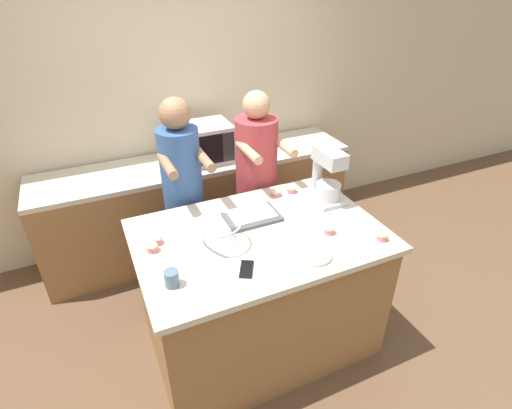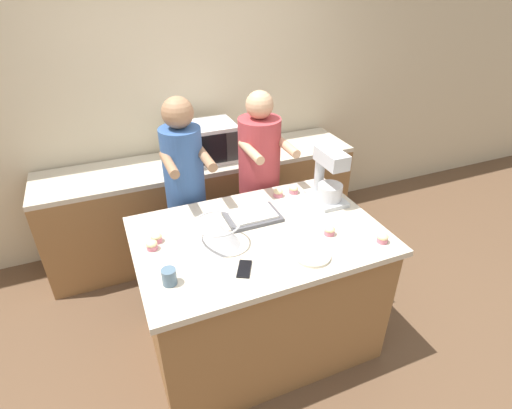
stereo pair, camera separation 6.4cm
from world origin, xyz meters
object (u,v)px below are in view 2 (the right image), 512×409
mixing_bowl (218,233)px  cupcake_3 (383,238)px  person_left (187,198)px  cupcake_1 (156,238)px  cupcake_5 (329,230)px  baking_tray (253,216)px  small_plate (312,256)px  cupcake_4 (278,193)px  microwave_oven (205,142)px  cupcake_0 (294,189)px  person_right (259,187)px  drinking_glass (169,277)px  stand_mixer (328,179)px  cell_phone (244,269)px  cupcake_2 (152,245)px

mixing_bowl → cupcake_3: bearing=-21.4°
person_left → cupcake_1: size_ratio=24.62×
cupcake_1 → cupcake_5: same height
baking_tray → small_plate: (0.16, -0.51, -0.01)m
person_left → cupcake_5: 1.12m
baking_tray → cupcake_4: (0.28, 0.20, 0.01)m
microwave_oven → cupcake_0: bearing=-67.3°
person_right → cupcake_5: bearing=-84.2°
small_plate → cupcake_1: bearing=148.2°
mixing_bowl → cupcake_3: mixing_bowl is taller
drinking_glass → microwave_oven: bearing=67.1°
person_right → drinking_glass: (-0.91, -0.95, 0.14)m
stand_mixer → cell_phone: bearing=-149.5°
cupcake_1 → person_left: bearing=60.2°
microwave_oven → drinking_glass: 1.67m
person_left → cupcake_1: (-0.31, -0.55, 0.09)m
cupcake_2 → cupcake_5: 1.07m
stand_mixer → cupcake_2: (-1.24, -0.09, -0.14)m
cupcake_2 → microwave_oven: bearing=60.6°
cupcake_0 → cupcake_5: bearing=-93.9°
mixing_bowl → cupcake_4: (0.58, 0.38, -0.05)m
cupcake_3 → person_left: bearing=130.9°
cell_phone → cupcake_1: size_ratio=2.39×
stand_mixer → cupcake_3: (0.05, -0.56, -0.14)m
baking_tray → cupcake_5: 0.51m
microwave_oven → cell_phone: microwave_oven is taller
small_plate → cupcake_3: size_ratio=3.13×
cupcake_0 → cupcake_4: size_ratio=1.00×
cell_phone → cupcake_4: 0.84m
small_plate → cupcake_4: cupcake_4 is taller
baking_tray → mixing_bowl: bearing=-148.2°
stand_mixer → cupcake_5: size_ratio=5.71×
cupcake_2 → stand_mixer: bearing=4.4°
mixing_bowl → cupcake_5: mixing_bowl is taller
cupcake_3 → cupcake_4: 0.81m
mixing_bowl → cupcake_1: 0.38m
person_left → cupcake_4: size_ratio=24.62×
cupcake_5 → microwave_oven: bearing=103.3°
person_left → cupcake_5: size_ratio=24.62×
stand_mixer → drinking_glass: bearing=-160.5°
baking_tray → cupcake_5: (0.37, -0.35, 0.01)m
cell_phone → cupcake_0: 0.92m
mixing_bowl → small_plate: (0.46, -0.32, -0.07)m
cupcake_0 → cupcake_5: size_ratio=1.00×
baking_tray → drinking_glass: (-0.64, -0.41, 0.03)m
small_plate → cupcake_0: size_ratio=3.13×
cell_phone → cupcake_2: size_ratio=2.39×
drinking_glass → small_plate: bearing=-6.7°
person_left → small_plate: bearing=-65.4°
person_left → cell_phone: person_left is taller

